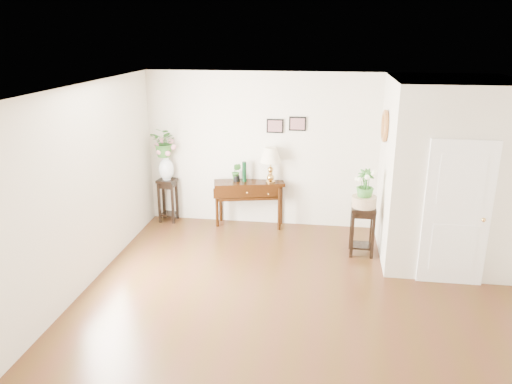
% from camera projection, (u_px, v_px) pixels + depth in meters
% --- Properties ---
extents(floor, '(6.00, 5.50, 0.02)m').
position_uv_depth(floor, '(299.00, 299.00, 6.77)').
color(floor, '#482D12').
rests_on(floor, ground).
extents(ceiling, '(6.00, 5.50, 0.02)m').
position_uv_depth(ceiling, '(305.00, 90.00, 5.90)').
color(ceiling, white).
rests_on(ceiling, ground).
extents(wall_back, '(6.00, 0.02, 2.80)m').
position_uv_depth(wall_back, '(311.00, 152.00, 8.92)').
color(wall_back, beige).
rests_on(wall_back, ground).
extents(wall_front, '(6.00, 0.02, 2.80)m').
position_uv_depth(wall_front, '(281.00, 320.00, 3.75)').
color(wall_front, beige).
rests_on(wall_front, ground).
extents(wall_left, '(0.02, 5.50, 2.80)m').
position_uv_depth(wall_left, '(80.00, 191.00, 6.75)').
color(wall_left, beige).
rests_on(wall_left, ground).
extents(partition, '(1.80, 1.95, 2.80)m').
position_uv_depth(partition, '(444.00, 171.00, 7.72)').
color(partition, beige).
rests_on(partition, floor).
extents(door, '(0.90, 0.05, 2.10)m').
position_uv_depth(door, '(457.00, 214.00, 6.88)').
color(door, white).
rests_on(door, floor).
extents(art_print_left, '(0.30, 0.02, 0.25)m').
position_uv_depth(art_print_left, '(275.00, 126.00, 8.85)').
color(art_print_left, black).
rests_on(art_print_left, wall_back).
extents(art_print_right, '(0.30, 0.02, 0.25)m').
position_uv_depth(art_print_right, '(298.00, 124.00, 8.78)').
color(art_print_right, black).
rests_on(art_print_right, wall_back).
extents(wall_ornament, '(0.07, 0.51, 0.51)m').
position_uv_depth(wall_ornament, '(385.00, 126.00, 7.76)').
color(wall_ornament, '#BE7633').
rests_on(wall_ornament, partition).
extents(console_table, '(1.33, 0.71, 0.85)m').
position_uv_depth(console_table, '(249.00, 203.00, 9.21)').
color(console_table, '#321807').
rests_on(console_table, floor).
extents(table_lamp, '(0.41, 0.41, 0.65)m').
position_uv_depth(table_lamp, '(271.00, 164.00, 8.91)').
color(table_lamp, '#B78C44').
rests_on(table_lamp, console_table).
extents(green_vase, '(0.09, 0.09, 0.37)m').
position_uv_depth(green_vase, '(244.00, 172.00, 9.03)').
color(green_vase, black).
rests_on(green_vase, console_table).
extents(potted_plant, '(0.20, 0.17, 0.32)m').
position_uv_depth(potted_plant, '(236.00, 173.00, 9.06)').
color(potted_plant, '#306B27').
rests_on(potted_plant, console_table).
extents(plant_stand_a, '(0.36, 0.36, 0.82)m').
position_uv_depth(plant_stand_a, '(168.00, 200.00, 9.42)').
color(plant_stand_a, black).
rests_on(plant_stand_a, floor).
extents(porcelain_vase, '(0.29, 0.29, 0.49)m').
position_uv_depth(porcelain_vase, '(166.00, 168.00, 9.23)').
color(porcelain_vase, white).
rests_on(porcelain_vase, plant_stand_a).
extents(lily_arrangement, '(0.61, 0.57, 0.55)m').
position_uv_depth(lily_arrangement, '(165.00, 144.00, 9.09)').
color(lily_arrangement, '#306B27').
rests_on(lily_arrangement, porcelain_vase).
extents(plant_stand_b, '(0.38, 0.38, 0.81)m').
position_uv_depth(plant_stand_b, '(362.00, 230.00, 8.01)').
color(plant_stand_b, black).
rests_on(plant_stand_b, floor).
extents(ceramic_bowl, '(0.40, 0.40, 0.17)m').
position_uv_depth(ceramic_bowl, '(364.00, 202.00, 7.86)').
color(ceramic_bowl, '#C5B799').
rests_on(ceramic_bowl, plant_stand_b).
extents(narcissus, '(0.29, 0.29, 0.49)m').
position_uv_depth(narcissus, '(365.00, 185.00, 7.78)').
color(narcissus, '#306B27').
rests_on(narcissus, ceramic_bowl).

